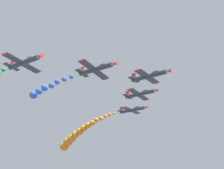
% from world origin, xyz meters
% --- Properties ---
extents(airplane_lead, '(9.56, 10.35, 2.32)m').
position_xyz_m(airplane_lead, '(0.62, 11.15, 138.93)').
color(airplane_lead, '#333842').
extents(airplane_left_inner, '(9.57, 10.35, 2.35)m').
position_xyz_m(airplane_left_inner, '(-10.38, 2.53, 139.43)').
color(airplane_left_inner, '#333842').
extents(airplane_right_inner, '(9.53, 10.35, 2.65)m').
position_xyz_m(airplane_right_inner, '(10.50, 2.93, 139.07)').
color(airplane_right_inner, '#333842').
extents(smoke_trail_right_inner, '(2.62, 15.37, 3.16)m').
position_xyz_m(smoke_trail_right_inner, '(10.06, -14.18, 138.04)').
color(smoke_trail_right_inner, blue).
extents(airplane_left_outer, '(9.57, 10.35, 2.33)m').
position_xyz_m(airplane_left_outer, '(-21.20, -6.38, 138.98)').
color(airplane_left_outer, '#333842').
extents(smoke_trail_left_outer, '(3.61, 25.17, 10.73)m').
position_xyz_m(smoke_trail_left_outer, '(-21.94, -31.14, 133.37)').
color(smoke_trail_left_outer, orange).
extents(airplane_right_outer, '(9.56, 10.35, 2.43)m').
position_xyz_m(airplane_right_outer, '(21.98, -7.76, 139.09)').
color(airplane_right_outer, '#333842').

